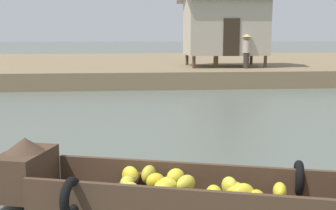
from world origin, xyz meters
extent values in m
plane|color=#596056|center=(0.00, 10.00, 0.00)|extent=(300.00, 300.00, 0.00)
cube|color=#7F6B4C|center=(0.00, 28.35, 0.39)|extent=(160.00, 20.00, 0.78)
cube|color=#473323|center=(-0.44, 5.05, 0.06)|extent=(4.41, 2.35, 0.12)
cube|color=#473323|center=(-0.28, 5.57, 0.33)|extent=(4.09, 1.30, 0.43)
cube|color=#473323|center=(-0.59, 4.53, 0.33)|extent=(4.09, 1.30, 0.43)
cube|color=#473323|center=(-2.74, 5.74, 0.43)|extent=(0.82, 1.11, 0.62)
cone|color=#473323|center=(-2.74, 5.74, 0.84)|extent=(0.70, 0.70, 0.20)
cube|color=#473323|center=(-1.30, 5.31, 0.36)|extent=(0.50, 1.07, 0.05)
torus|color=black|center=(1.12, 5.28, 0.38)|extent=(0.26, 0.53, 0.52)
torus|color=black|center=(-1.99, 4.82, 0.38)|extent=(0.26, 0.53, 0.52)
ellipsoid|color=yellow|center=(-0.76, 5.04, 0.43)|extent=(0.30, 0.33, 0.21)
ellipsoid|color=yellow|center=(0.71, 4.89, 0.35)|extent=(0.27, 0.36, 0.22)
ellipsoid|color=yellow|center=(0.05, 4.94, 0.42)|extent=(0.26, 0.31, 0.25)
ellipsoid|color=yellow|center=(0.30, 4.59, 0.37)|extent=(0.32, 0.36, 0.22)
ellipsoid|color=yellow|center=(0.11, 4.90, 0.39)|extent=(0.30, 0.33, 0.20)
ellipsoid|color=yellow|center=(-0.21, 4.66, 0.41)|extent=(0.26, 0.29, 0.25)
ellipsoid|color=yellow|center=(-0.61, 5.44, 0.39)|extent=(0.37, 0.37, 0.27)
ellipsoid|color=yellow|center=(-1.25, 5.10, 0.35)|extent=(0.31, 0.32, 0.22)
ellipsoid|color=yellow|center=(-0.82, 4.97, 0.41)|extent=(0.33, 0.36, 0.21)
ellipsoid|color=gold|center=(-0.98, 5.58, 0.40)|extent=(0.31, 0.36, 0.27)
ellipsoid|color=yellow|center=(-0.52, 5.03, 0.44)|extent=(0.37, 0.38, 0.23)
ellipsoid|color=yellow|center=(-1.29, 5.33, 0.37)|extent=(0.24, 0.30, 0.19)
ellipsoid|color=yellow|center=(-0.91, 5.25, 0.41)|extent=(0.31, 0.28, 0.22)
ellipsoid|color=yellow|center=(-1.25, 5.64, 0.37)|extent=(0.34, 0.35, 0.28)
ellipsoid|color=yellow|center=(0.15, 4.66, 0.42)|extent=(0.32, 0.24, 0.27)
cylinder|color=#4C3826|center=(1.95, 20.64, 1.08)|extent=(0.16, 0.16, 0.60)
cylinder|color=#4C3826|center=(5.52, 20.64, 1.08)|extent=(0.16, 0.16, 0.60)
cylinder|color=#4C3826|center=(1.95, 23.13, 1.08)|extent=(0.16, 0.16, 0.60)
cylinder|color=#4C3826|center=(5.52, 23.13, 1.08)|extent=(0.16, 0.16, 0.60)
cube|color=#B2A893|center=(3.73, 21.89, 2.81)|extent=(3.97, 2.89, 2.87)
cube|color=#2D2319|center=(3.73, 20.42, 2.28)|extent=(0.80, 0.04, 1.80)
cylinder|color=brown|center=(3.15, 21.21, 3.83)|extent=(0.24, 0.24, 6.11)
cylinder|color=#332D28|center=(4.49, 20.42, 1.15)|extent=(0.28, 0.28, 0.75)
cylinder|color=#B7AD99|center=(4.49, 20.42, 1.83)|extent=(0.34, 0.34, 0.60)
sphere|color=#9E7556|center=(4.49, 20.42, 2.25)|extent=(0.22, 0.22, 0.22)
cone|color=tan|center=(4.49, 20.42, 2.37)|extent=(0.44, 0.44, 0.14)
camera|label=1|loc=(-1.26, -0.45, 2.38)|focal=46.69mm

